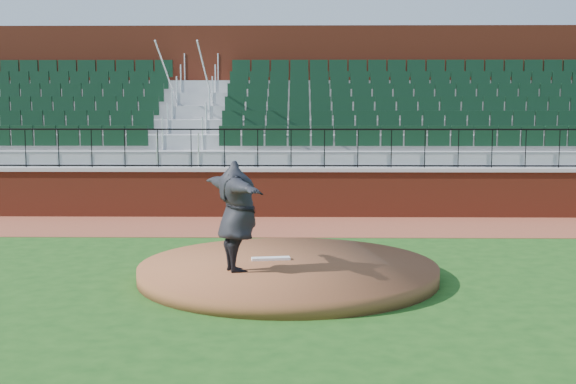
# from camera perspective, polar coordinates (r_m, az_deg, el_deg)

# --- Properties ---
(ground) EXTENTS (90.00, 90.00, 0.00)m
(ground) POSITION_cam_1_polar(r_m,az_deg,el_deg) (13.06, -0.10, -6.45)
(ground) COLOR #1B4814
(ground) RESTS_ON ground
(warning_track) EXTENTS (34.00, 3.20, 0.01)m
(warning_track) POSITION_cam_1_polar(r_m,az_deg,el_deg) (18.36, 0.18, -2.59)
(warning_track) COLOR brown
(warning_track) RESTS_ON ground
(field_wall) EXTENTS (34.00, 0.35, 1.20)m
(field_wall) POSITION_cam_1_polar(r_m,az_deg,el_deg) (19.86, 0.23, -0.15)
(field_wall) COLOR maroon
(field_wall) RESTS_ON ground
(wall_cap) EXTENTS (34.00, 0.45, 0.10)m
(wall_cap) POSITION_cam_1_polar(r_m,az_deg,el_deg) (19.79, 0.23, 1.72)
(wall_cap) COLOR #B7B7B7
(wall_cap) RESTS_ON field_wall
(wall_railing) EXTENTS (34.00, 0.05, 1.00)m
(wall_railing) POSITION_cam_1_polar(r_m,az_deg,el_deg) (19.75, 0.23, 3.31)
(wall_railing) COLOR black
(wall_railing) RESTS_ON wall_cap
(seating_stands) EXTENTS (34.00, 5.10, 4.60)m
(seating_stands) POSITION_cam_1_polar(r_m,az_deg,el_deg) (22.45, 0.31, 4.99)
(seating_stands) COLOR gray
(seating_stands) RESTS_ON ground
(concourse_wall) EXTENTS (34.00, 0.50, 5.50)m
(concourse_wall) POSITION_cam_1_polar(r_m,az_deg,el_deg) (25.24, 0.37, 6.20)
(concourse_wall) COLOR maroon
(concourse_wall) RESTS_ON ground
(pitchers_mound) EXTENTS (5.09, 5.09, 0.25)m
(pitchers_mound) POSITION_cam_1_polar(r_m,az_deg,el_deg) (12.94, 0.01, -6.00)
(pitchers_mound) COLOR brown
(pitchers_mound) RESTS_ON ground
(pitching_rubber) EXTENTS (0.69, 0.27, 0.04)m
(pitching_rubber) POSITION_cam_1_polar(r_m,az_deg,el_deg) (13.25, -1.31, -5.05)
(pitching_rubber) COLOR white
(pitching_rubber) RESTS_ON pitchers_mound
(pitcher) EXTENTS (1.50, 2.27, 1.81)m
(pitcher) POSITION_cam_1_polar(r_m,az_deg,el_deg) (12.24, -3.89, -1.84)
(pitcher) COLOR black
(pitcher) RESTS_ON pitchers_mound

